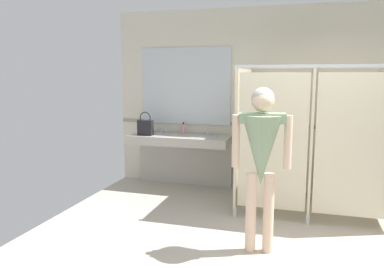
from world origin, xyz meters
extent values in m
cube|color=beige|center=(0.00, 2.52, 1.44)|extent=(6.35, 0.12, 2.88)
cube|color=#9E937F|center=(0.00, 2.46, 1.05)|extent=(6.35, 0.01, 0.06)
cube|color=#B2ADA3|center=(-2.01, 2.15, 0.80)|extent=(1.62, 0.59, 0.14)
cube|color=#B2ADA3|center=(-2.01, 2.40, 0.37)|extent=(1.62, 0.08, 0.73)
cube|color=#ADADA8|center=(-2.41, 2.12, 0.82)|extent=(0.42, 0.32, 0.11)
cylinder|color=silver|center=(-2.41, 2.35, 0.93)|extent=(0.04, 0.04, 0.11)
cylinder|color=silver|center=(-2.41, 2.30, 0.97)|extent=(0.03, 0.11, 0.03)
sphere|color=silver|center=(-2.34, 2.36, 0.90)|extent=(0.04, 0.04, 0.04)
cube|color=#ADADA8|center=(-1.60, 2.12, 0.82)|extent=(0.42, 0.32, 0.11)
cylinder|color=silver|center=(-1.60, 2.35, 0.93)|extent=(0.04, 0.04, 0.11)
cylinder|color=silver|center=(-1.60, 2.30, 0.97)|extent=(0.03, 0.11, 0.03)
sphere|color=silver|center=(-1.53, 2.36, 0.90)|extent=(0.04, 0.04, 0.04)
cube|color=silver|center=(-2.01, 2.45, 1.65)|extent=(1.52, 0.02, 1.26)
cube|color=beige|center=(-0.91, 1.75, 1.02)|extent=(0.03, 1.39, 1.80)
cylinder|color=silver|center=(-0.91, 1.12, 0.06)|extent=(0.05, 0.05, 0.12)
cube|color=beige|center=(0.01, 1.75, 1.02)|extent=(0.03, 1.39, 1.80)
cylinder|color=silver|center=(0.01, 1.12, 0.06)|extent=(0.05, 0.05, 0.12)
cube|color=beige|center=(-0.45, 1.09, 1.02)|extent=(0.84, 0.03, 1.70)
cube|color=beige|center=(0.47, 1.09, 1.02)|extent=(0.84, 0.03, 1.70)
cube|color=#B7BABF|center=(0.01, 1.09, 1.94)|extent=(1.90, 0.04, 0.04)
cylinder|color=beige|center=(-0.40, 0.21, 0.42)|extent=(0.11, 0.11, 0.84)
cylinder|color=beige|center=(-0.58, 0.18, 0.42)|extent=(0.11, 0.11, 0.84)
cone|color=gray|center=(-0.49, 0.19, 1.08)|extent=(0.46, 0.46, 0.72)
cube|color=gray|center=(-0.49, 0.19, 1.41)|extent=(0.48, 0.23, 0.10)
cylinder|color=beige|center=(-0.23, 0.24, 1.17)|extent=(0.08, 0.08, 0.54)
cylinder|color=beige|center=(-0.74, 0.15, 1.17)|extent=(0.08, 0.08, 0.54)
sphere|color=beige|center=(-0.49, 0.19, 1.59)|extent=(0.23, 0.23, 0.23)
sphere|color=#A59E93|center=(-0.49, 0.20, 1.60)|extent=(0.23, 0.23, 0.23)
cube|color=black|center=(-2.55, 2.00, 0.99)|extent=(0.25, 0.11, 0.25)
torus|color=black|center=(-2.55, 2.00, 1.16)|extent=(0.19, 0.02, 0.19)
cylinder|color=#D899B2|center=(-2.00, 2.33, 0.95)|extent=(0.07, 0.07, 0.16)
cylinder|color=black|center=(-2.00, 2.33, 1.05)|extent=(0.03, 0.03, 0.04)
camera|label=1|loc=(-0.08, -3.64, 1.84)|focal=35.74mm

